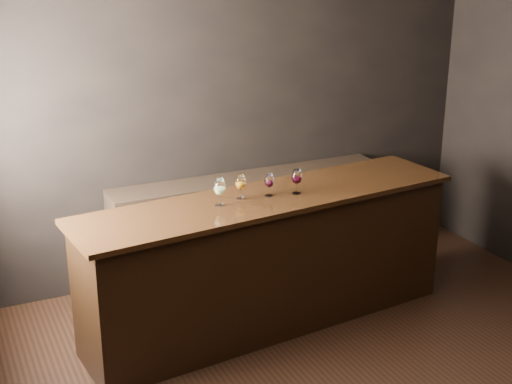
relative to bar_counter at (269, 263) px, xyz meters
name	(u,v)px	position (x,y,z in m)	size (l,w,h in m)	color
ground	(357,381)	(0.20, -1.04, -0.54)	(5.00, 5.00, 0.00)	black
room_shell	(330,140)	(-0.03, -0.93, 1.27)	(5.02, 4.52, 2.81)	black
bar_counter	(269,263)	(0.00, 0.00, 0.00)	(3.10, 0.67, 1.08)	black
bar_top	(270,198)	(0.00, 0.00, 0.56)	(3.20, 0.74, 0.04)	black
back_bar_shelf	(250,224)	(0.28, 0.99, -0.06)	(2.67, 0.40, 0.96)	black
glass_white	(220,188)	(-0.44, -0.04, 0.73)	(0.09, 0.09, 0.21)	white
glass_amber	(240,183)	(-0.23, 0.04, 0.71)	(0.08, 0.08, 0.19)	white
glass_red_a	(269,181)	(0.00, 0.01, 0.70)	(0.07, 0.07, 0.18)	white
glass_red_b	(297,177)	(0.22, -0.04, 0.72)	(0.08, 0.08, 0.20)	white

